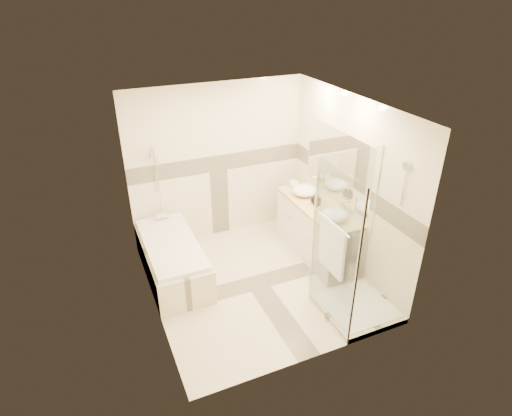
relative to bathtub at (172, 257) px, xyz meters
name	(u,v)px	position (x,y,z in m)	size (l,w,h in m)	color
room	(260,202)	(1.08, -0.64, 0.95)	(2.82, 3.02, 2.52)	beige
bathtub	(172,257)	(0.00, 0.00, 0.00)	(0.75, 1.70, 0.56)	beige
vanity	(317,230)	(2.15, -0.35, 0.12)	(0.58, 1.62, 0.85)	white
shower_enclosure	(349,278)	(1.86, -1.62, 0.20)	(0.96, 0.93, 2.04)	beige
vessel_sink_near	(304,190)	(2.13, 0.04, 0.62)	(0.38, 0.38, 0.15)	white
vessel_sink_far	(334,215)	(2.13, -0.80, 0.62)	(0.36, 0.36, 0.15)	white
faucet_near	(317,182)	(2.35, 0.04, 0.71)	(0.12, 0.03, 0.29)	silver
faucet_far	(348,207)	(2.35, -0.80, 0.70)	(0.11, 0.03, 0.26)	silver
amenity_bottle_a	(317,200)	(2.13, -0.34, 0.63)	(0.08, 0.08, 0.18)	black
amenity_bottle_b	(314,199)	(2.13, -0.25, 0.61)	(0.10, 0.10, 0.13)	black
folded_towels	(294,184)	(2.13, 0.37, 0.58)	(0.13, 0.22, 0.07)	silver
rolled_towel	(162,216)	(0.04, 0.69, 0.30)	(0.09, 0.09, 0.19)	silver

